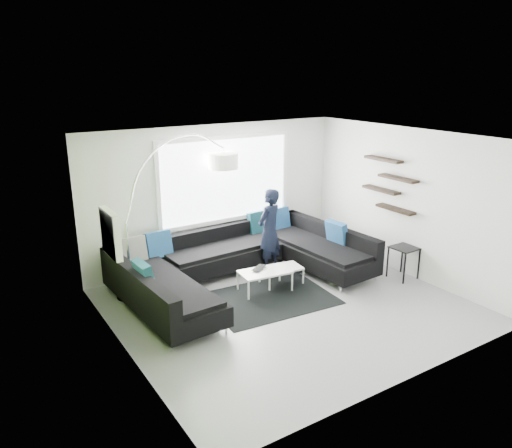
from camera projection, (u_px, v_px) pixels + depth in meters
The scene contains 9 objects.
ground at pixel (288, 306), 8.38m from camera, with size 5.50×5.50×0.00m, color gray.
room_shell at pixel (285, 199), 8.02m from camera, with size 5.54×5.04×2.82m.
sectional_sofa at pixel (246, 265), 9.04m from camera, with size 4.51×2.95×0.94m.
rug at pixel (270, 299), 8.64m from camera, with size 2.12×1.54×0.01m, color black.
coffee_table at pixel (273, 277), 9.05m from camera, with size 1.16×0.67×0.38m, color white.
arc_lamp at pixel (126, 224), 8.23m from camera, with size 2.55×1.01×2.72m, color silver, non-canonical shape.
side_table at pixel (403, 263), 9.42m from camera, with size 0.45×0.45×0.62m, color black.
person at pixel (269, 230), 9.65m from camera, with size 0.70×0.59×1.64m, color black.
laptop at pixel (261, 269), 8.91m from camera, with size 0.42×0.38×0.03m, color black.
Camera 1 is at (-4.54, -6.10, 3.81)m, focal length 35.00 mm.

